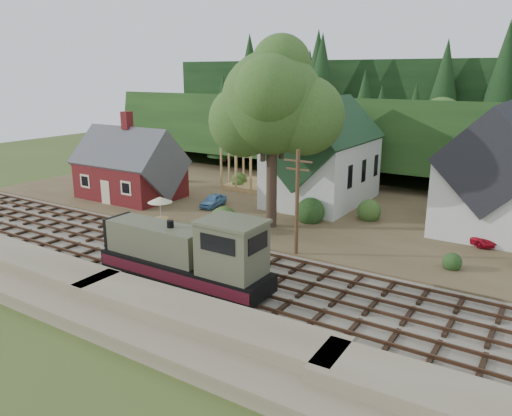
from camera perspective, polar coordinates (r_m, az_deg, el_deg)
The scene contains 18 objects.
ground at distance 36.88m, azimuth -9.02°, elevation -5.92°, with size 140.00×140.00×0.00m, color #384C1E.
embankment at distance 31.61m, azimuth -19.42°, elevation -10.38°, with size 64.00×5.00×1.60m, color #7F7259.
railroad_bed at distance 36.85m, azimuth -9.03°, elevation -5.80°, with size 64.00×11.00×0.16m, color #726B5B.
village_flat at distance 50.96m, azimuth 4.45°, elevation 0.39°, with size 64.00×26.00×0.30m, color brown.
hillside at distance 72.56m, azimuth 13.51°, elevation 4.38°, with size 70.00×28.00×8.00m, color #1E3F19.
ridge at distance 87.63m, azimuth 17.03°, elevation 5.96°, with size 80.00×20.00×12.00m, color black.
depot at distance 54.44m, azimuth -14.18°, elevation 4.24°, with size 10.80×7.41×9.00m.
church at distance 50.51m, azimuth 7.48°, elevation 6.01°, with size 8.40×15.17×13.00m.
farmhouse at distance 45.55m, azimuth 25.60°, elevation 3.21°, with size 8.40×10.80×10.60m.
timber_frame at distance 56.60m, azimuth 1.07°, elevation 5.17°, with size 8.20×6.20×6.99m.
lattice_tower at distance 60.99m, azimuth 4.13°, elevation 12.27°, with size 3.20×3.20×12.12m.
big_tree at distance 41.40m, azimuth 2.13°, elevation 11.12°, with size 10.90×8.40×14.70m.
telegraph_pole_near at distance 35.81m, azimuth 4.72°, elevation 0.72°, with size 2.20×0.28×8.00m.
locomotive at distance 31.70m, azimuth -7.67°, elevation -5.36°, with size 11.94×2.98×4.78m.
car_blue at distance 49.64m, azimuth -4.92°, elevation 0.88°, with size 1.44×3.58×1.22m, color #619BD1.
car_green at distance 56.20m, azimuth -18.33°, elevation 1.89°, with size 1.36×3.90×1.29m, color #8DA874.
car_red at distance 42.55m, azimuth 23.71°, elevation -2.97°, with size 1.78×3.85×1.07m, color #B60E21.
patio_set at distance 44.34m, azimuth -10.91°, elevation 0.82°, with size 2.16×2.16×2.41m.
Camera 1 is at (23.14, -25.48, 13.24)m, focal length 35.00 mm.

